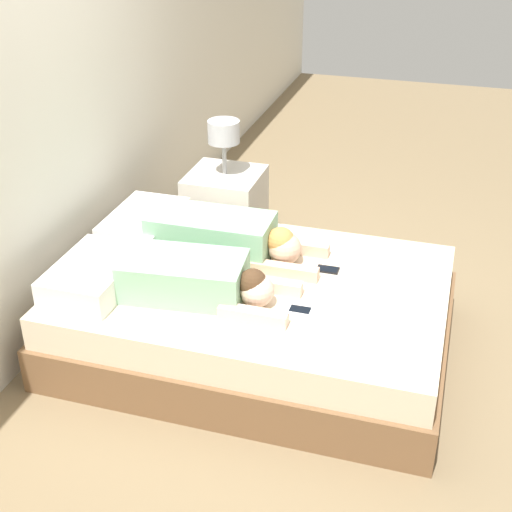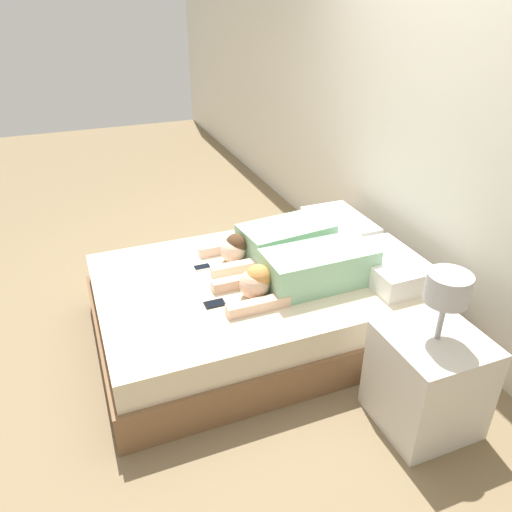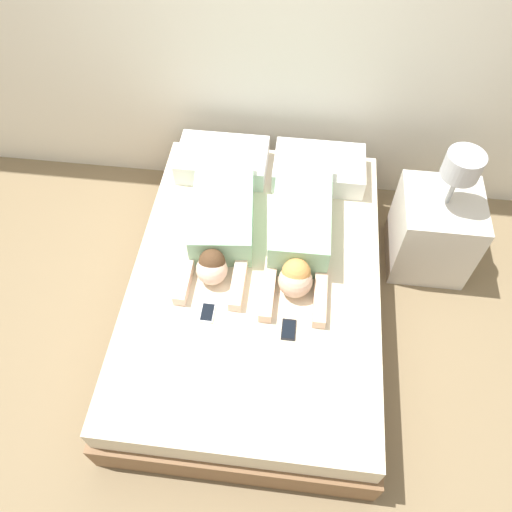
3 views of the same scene
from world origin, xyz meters
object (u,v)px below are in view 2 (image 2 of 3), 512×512
person_left (275,241)px  person_right (306,270)px  bed (256,304)px  pillow_head_right (388,266)px  cell_phone_right (215,304)px  cell_phone_left (202,267)px  pillow_head_left (339,227)px  nightstand (428,376)px

person_left → person_right: person_right is taller
bed → person_left: 0.47m
pillow_head_right → person_right: 0.57m
cell_phone_right → person_right: bearing=88.9°
pillow_head_right → cell_phone_left: pillow_head_right is taller
pillow_head_left → pillow_head_right: (0.64, 0.00, 0.00)m
person_left → nightstand: bearing=13.2°
bed → pillow_head_left: size_ratio=3.60×
pillow_head_left → cell_phone_right: pillow_head_left is taller
pillow_head_right → person_right: person_right is taller
cell_phone_left → nightstand: size_ratio=0.13×
person_right → cell_phone_left: size_ratio=8.27×
pillow_head_right → nightstand: size_ratio=0.62×
bed → nightstand: (1.10, 0.55, 0.10)m
bed → person_left: size_ratio=2.25×
pillow_head_left → person_left: bearing=-82.0°
pillow_head_left → person_left: 0.57m
cell_phone_right → cell_phone_left: bearing=173.4°
pillow_head_left → nightstand: nightstand is taller
cell_phone_left → bed: bearing=52.9°
pillow_head_right → nightstand: 0.84m
bed → pillow_head_right: size_ratio=3.60×
bed → cell_phone_left: cell_phone_left is taller
person_right → cell_phone_left: bearing=-129.7°
pillow_head_right → cell_phone_left: size_ratio=4.73×
cell_phone_left → nightstand: (1.33, 0.86, -0.14)m
person_right → nightstand: (0.87, 0.31, -0.24)m
pillow_head_left → pillow_head_right: size_ratio=1.00×
person_right → cell_phone_right: size_ratio=8.27×
pillow_head_left → person_left: person_left is taller
pillow_head_right → person_left: size_ratio=0.62×
pillow_head_right → person_right: size_ratio=0.57×
person_left → pillow_head_right: bearing=45.4°
cell_phone_left → cell_phone_right: bearing=-6.6°
nightstand → cell_phone_left: bearing=-147.1°
bed → cell_phone_left: size_ratio=17.02×
person_left → cell_phone_right: 0.76m
bed → cell_phone_right: 0.48m
pillow_head_left → person_right: 0.78m
person_right → cell_phone_right: 0.61m
pillow_head_left → pillow_head_right: 0.64m
pillow_head_left → nightstand: (1.41, -0.25, -0.21)m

